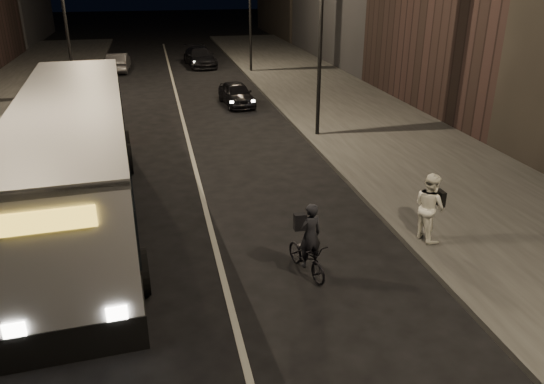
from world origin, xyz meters
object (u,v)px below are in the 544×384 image
cyclist_on_bicycle (308,251)px  pedestrian_woman (430,207)px  car_near (236,94)px  city_bus (76,155)px  car_far (200,57)px  car_mid (118,62)px  streetlight_right_mid (315,10)px

cyclist_on_bicycle → pedestrian_woman: bearing=-1.2°
cyclist_on_bicycle → pedestrian_woman: (3.57, 0.81, 0.44)m
pedestrian_woman → car_near: size_ratio=0.51×
city_bus → car_near: 14.59m
city_bus → cyclist_on_bicycle: (5.63, -4.59, -1.31)m
city_bus → car_far: bearing=73.3°
car_far → pedestrian_woman: bearing=-88.7°
pedestrian_woman → car_mid: 29.91m
car_far → car_near: bearing=-91.7°
car_near → car_mid: size_ratio=0.90×
pedestrian_woman → car_far: 29.63m
streetlight_right_mid → car_mid: (-8.93, 18.46, -4.70)m
streetlight_right_mid → car_mid: 21.04m
cyclist_on_bicycle → streetlight_right_mid: bearing=59.0°
streetlight_right_mid → pedestrian_woman: size_ratio=4.35×
cyclist_on_bicycle → car_far: cyclist_on_bicycle is taller
car_far → cyclist_on_bicycle: bearing=-95.7°
streetlight_right_mid → pedestrian_woman: streetlight_right_mid is taller
cyclist_on_bicycle → car_near: size_ratio=0.54×
streetlight_right_mid → car_far: streetlight_right_mid is taller
streetlight_right_mid → city_bus: (-8.93, -6.23, -3.40)m
car_mid → pedestrian_woman: bearing=110.4°
car_near → car_far: (-0.75, 12.76, 0.08)m
streetlight_right_mid → car_far: size_ratio=1.69×
streetlight_right_mid → cyclist_on_bicycle: streetlight_right_mid is taller
pedestrian_woman → car_mid: bearing=6.7°
city_bus → car_mid: 24.72m
city_bus → car_near: bearing=58.9°
streetlight_right_mid → car_mid: streetlight_right_mid is taller
pedestrian_woman → streetlight_right_mid: bearing=-9.7°
streetlight_right_mid → car_far: bearing=98.8°
streetlight_right_mid → car_near: bearing=108.7°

